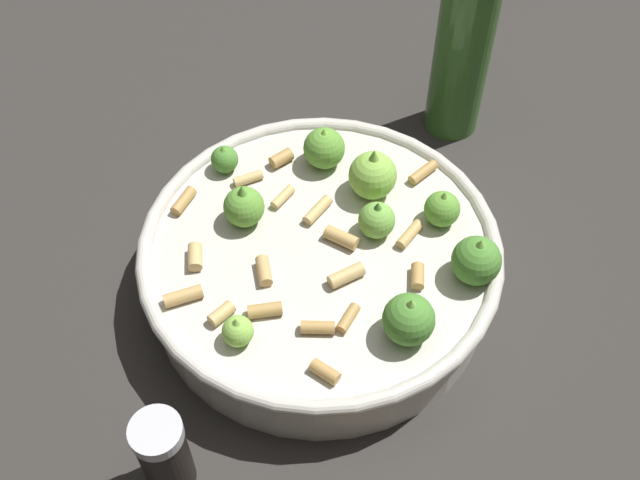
% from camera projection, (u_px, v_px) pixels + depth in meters
% --- Properties ---
extents(ground_plane, '(2.40, 2.40, 0.00)m').
position_uv_depth(ground_plane, '(320.00, 286.00, 0.76)').
color(ground_plane, '#2D2B28').
extents(cooking_pan, '(0.33, 0.33, 0.12)m').
position_uv_depth(cooking_pan, '(323.00, 261.00, 0.72)').
color(cooking_pan, beige).
rests_on(cooking_pan, ground).
extents(pepper_shaker, '(0.04, 0.04, 0.09)m').
position_uv_depth(pepper_shaker, '(164.00, 454.00, 0.60)').
color(pepper_shaker, black).
rests_on(pepper_shaker, ground).
extents(olive_oil_bottle, '(0.06, 0.06, 0.24)m').
position_uv_depth(olive_oil_bottle, '(462.00, 52.00, 0.82)').
color(olive_oil_bottle, '#336023').
rests_on(olive_oil_bottle, ground).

